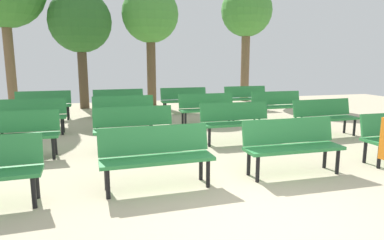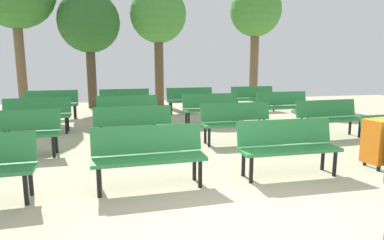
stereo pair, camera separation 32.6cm
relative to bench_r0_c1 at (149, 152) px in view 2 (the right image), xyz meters
The scene contains 18 objects.
ground_plane 2.00m from the bench_r0_c1, 54.06° to the right, with size 24.00×24.00×0.00m, color #BCAD8E.
bench_r0_c1 is the anchor object (origin of this frame).
bench_r0_c2 2.19m from the bench_r0_c1, ahead, with size 1.60×0.49×0.87m.
bench_r1_c0 3.12m from the bench_r0_c1, 137.58° to the left, with size 1.60×0.48×0.87m.
bench_r1_c1 2.15m from the bench_r0_c1, 92.62° to the left, with size 1.60×0.48×0.87m.
bench_r1_c2 3.09m from the bench_r0_c1, 45.75° to the left, with size 1.60×0.49×0.87m.
bench_r1_c3 4.98m from the bench_r0_c1, 26.62° to the left, with size 1.62×0.56×0.87m.
bench_r2_c0 4.84m from the bench_r0_c1, 119.13° to the left, with size 1.61×0.50×0.87m.
bench_r2_c1 4.34m from the bench_r0_c1, 91.83° to the left, with size 1.60×0.48×0.87m.
bench_r2_c2 4.86m from the bench_r0_c1, 63.33° to the left, with size 1.60×0.48×0.87m.
bench_r2_c3 6.24m from the bench_r0_c1, 44.90° to the left, with size 1.60×0.49×0.87m.
bench_r3_c0 6.87m from the bench_r0_c1, 110.47° to the left, with size 1.61×0.51×0.87m.
bench_r3_c1 6.45m from the bench_r0_c1, 91.23° to the left, with size 1.61×0.53×0.87m.
bench_r3_c2 6.85m from the bench_r0_c1, 72.47° to the left, with size 1.60×0.48×0.87m.
bench_r3_c3 7.89m from the bench_r0_c1, 56.23° to the left, with size 1.61×0.50×0.87m.
tree_0 9.54m from the bench_r0_c1, 81.62° to the left, with size 2.20×2.20×4.67m.
tree_1 9.23m from the bench_r0_c1, 98.42° to the left, with size 2.27×2.27×4.34m.
tree_2 11.44m from the bench_r0_c1, 59.28° to the left, with size 2.21×2.21×5.02m.
Camera 2 is at (-1.57, -3.11, 1.81)m, focal length 31.50 mm.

